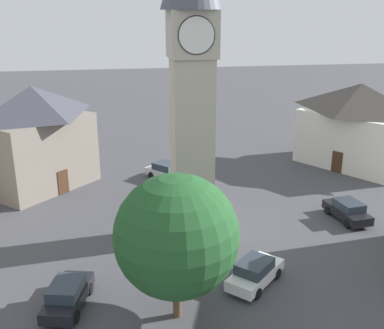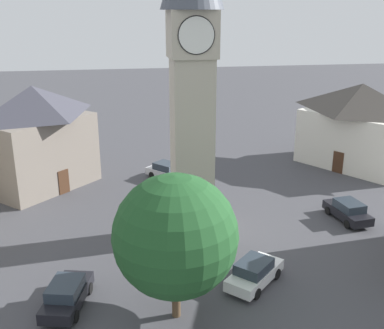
% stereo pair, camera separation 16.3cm
% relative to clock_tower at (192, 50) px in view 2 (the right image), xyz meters
% --- Properties ---
extents(ground_plane, '(200.00, 200.00, 0.00)m').
position_rel_clock_tower_xyz_m(ground_plane, '(-0.00, -0.00, -12.65)').
color(ground_plane, '#424247').
extents(clock_tower, '(3.91, 3.91, 21.60)m').
position_rel_clock_tower_xyz_m(clock_tower, '(0.00, 0.00, 0.00)').
color(clock_tower, '#A59C89').
rests_on(clock_tower, ground).
extents(car_blue_kerb, '(4.15, 4.07, 1.53)m').
position_rel_clock_tower_xyz_m(car_blue_kerb, '(2.39, -6.88, -11.88)').
color(car_blue_kerb, white).
rests_on(car_blue_kerb, ground).
extents(car_silver_kerb, '(3.99, 4.21, 1.53)m').
position_rel_clock_tower_xyz_m(car_silver_kerb, '(-0.31, 11.39, -11.88)').
color(car_silver_kerb, silver).
rests_on(car_silver_kerb, ground).
extents(car_red_corner, '(2.68, 4.42, 1.53)m').
position_rel_clock_tower_xyz_m(car_red_corner, '(-8.00, -7.17, -11.88)').
color(car_red_corner, black).
rests_on(car_red_corner, ground).
extents(car_white_side, '(2.17, 4.30, 1.53)m').
position_rel_clock_tower_xyz_m(car_white_side, '(11.87, 0.08, -11.88)').
color(car_white_side, black).
rests_on(car_white_side, ground).
extents(pedestrian, '(0.30, 0.55, 1.69)m').
position_rel_clock_tower_xyz_m(pedestrian, '(0.32, -4.31, -11.64)').
color(pedestrian, '#706656').
rests_on(pedestrian, ground).
extents(tree, '(6.18, 6.18, 7.67)m').
position_rel_clock_tower_xyz_m(tree, '(-2.43, -8.93, -8.07)').
color(tree, brown).
rests_on(tree, ground).
extents(building_corner_back, '(11.38, 12.69, 8.33)m').
position_rel_clock_tower_xyz_m(building_corner_back, '(18.91, 11.85, -8.39)').
color(building_corner_back, silver).
rests_on(building_corner_back, ground).
extents(building_hall_far, '(11.01, 11.04, 9.02)m').
position_rel_clock_tower_xyz_m(building_hall_far, '(-11.63, 11.49, -8.05)').
color(building_hall_far, slate).
rests_on(building_hall_far, ground).
extents(road_sign, '(0.60, 0.07, 2.80)m').
position_rel_clock_tower_xyz_m(road_sign, '(2.14, 6.95, -10.75)').
color(road_sign, gray).
rests_on(road_sign, ground).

